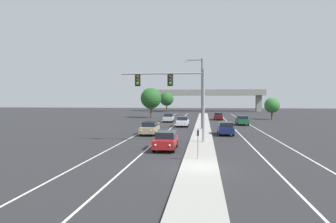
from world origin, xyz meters
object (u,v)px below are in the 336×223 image
object	(u,v)px
tree_far_left_b	(151,98)
tree_far_left_a	(167,99)
tree_far_right_b	(272,105)
car_receding_green	(242,120)
car_oncoming_red	(166,140)
car_receding_darkred	(218,116)
street_lamp_median	(200,89)
car_oncoming_tan	(150,128)
median_sign_post	(198,139)
car_oncoming_silver	(169,118)
car_oncoming_white	(183,121)
overhead_signal_mast	(177,89)
car_receding_navy	(226,128)

from	to	relation	value
tree_far_left_b	tree_far_left_a	size ratio (longest dim) A/B	1.04
tree_far_right_b	car_receding_green	bearing A→B (deg)	-118.29
car_oncoming_red	car_receding_green	world-z (taller)	same
tree_far_left_b	car_receding_darkred	bearing A→B (deg)	-19.97
street_lamp_median	car_receding_green	distance (m)	12.29
street_lamp_median	car_oncoming_tan	xyz separation A→B (m)	(-6.07, -7.16, -4.97)
median_sign_post	car_oncoming_silver	bearing A→B (deg)	99.70
tree_far_right_b	median_sign_post	bearing A→B (deg)	-107.62
car_receding_darkred	tree_far_left_a	size ratio (longest dim) A/B	0.67
car_oncoming_red	car_oncoming_white	bearing A→B (deg)	90.27
overhead_signal_mast	car_receding_darkred	xyz separation A→B (m)	(5.64, 35.33, -4.54)
median_sign_post	car_oncoming_white	size ratio (longest dim) A/B	0.49
car_oncoming_white	tree_far_left_b	bearing A→B (deg)	111.93
tree_far_right_b	car_receding_darkred	bearing A→B (deg)	-169.50
street_lamp_median	car_oncoming_red	size ratio (longest dim) A/B	2.24
car_oncoming_silver	tree_far_left_a	size ratio (longest dim) A/B	0.67
car_oncoming_red	car_receding_darkred	world-z (taller)	same
median_sign_post	car_oncoming_silver	distance (m)	37.68
car_receding_darkred	car_receding_green	bearing A→B (deg)	-74.56
overhead_signal_mast	car_oncoming_tan	xyz separation A→B (m)	(-3.89, 6.73, -4.54)
car_receding_darkred	tree_far_left_a	xyz separation A→B (m)	(-15.47, 37.71, 3.56)
tree_far_left_b	median_sign_post	bearing A→B (deg)	-76.52
overhead_signal_mast	car_oncoming_red	xyz separation A→B (m)	(-0.56, -4.22, -4.54)
car_oncoming_white	tree_far_left_a	xyz separation A→B (m)	(-9.17, 54.36, 3.56)
overhead_signal_mast	car_oncoming_silver	bearing A→B (deg)	98.10
car_oncoming_red	car_oncoming_silver	xyz separation A→B (m)	(-3.46, 32.48, 0.00)
median_sign_post	car_oncoming_tan	distance (m)	16.83
car_receding_navy	tree_far_right_b	size ratio (longest dim) A/B	0.96
car_receding_navy	car_oncoming_white	bearing A→B (deg)	118.81
car_oncoming_red	tree_far_left_b	size ratio (longest dim) A/B	0.64
car_oncoming_tan	tree_far_left_a	distance (m)	66.66
car_oncoming_tan	median_sign_post	bearing A→B (deg)	-68.28
median_sign_post	street_lamp_median	world-z (taller)	street_lamp_median
car_receding_darkred	car_oncoming_white	bearing A→B (deg)	-110.73
car_receding_green	tree_far_left_a	xyz separation A→B (m)	(-18.95, 50.31, 3.56)
tree_far_right_b	car_oncoming_silver	bearing A→B (deg)	-156.42
median_sign_post	car_oncoming_tan	xyz separation A→B (m)	(-6.22, 15.62, -0.77)
street_lamp_median	car_oncoming_red	world-z (taller)	street_lamp_median
car_receding_green	tree_far_right_b	bearing A→B (deg)	61.71
overhead_signal_mast	tree_far_left_b	xyz separation A→B (m)	(-9.60, 40.86, -0.80)
car_oncoming_red	car_receding_navy	distance (m)	13.33
car_oncoming_red	car_oncoming_tan	bearing A→B (deg)	106.94
car_receding_green	tree_far_right_b	size ratio (longest dim) A/B	0.96
car_oncoming_white	car_receding_darkred	world-z (taller)	same
car_receding_navy	car_receding_green	xyz separation A→B (m)	(3.76, 15.00, 0.00)
overhead_signal_mast	tree_far_left_a	distance (m)	73.70
car_receding_green	tree_far_left_a	world-z (taller)	tree_far_left_a
car_oncoming_red	tree_far_right_b	distance (m)	45.29
overhead_signal_mast	street_lamp_median	xyz separation A→B (m)	(2.18, 13.89, 0.44)
overhead_signal_mast	street_lamp_median	world-z (taller)	street_lamp_median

